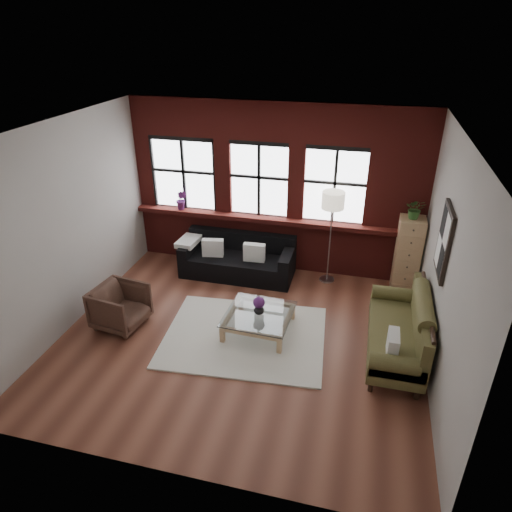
% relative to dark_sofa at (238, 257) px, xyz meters
% --- Properties ---
extents(floor, '(5.50, 5.50, 0.00)m').
position_rel_dark_sofa_xyz_m(floor, '(0.59, -1.90, -0.39)').
color(floor, brown).
rests_on(floor, ground).
extents(ceiling, '(5.50, 5.50, 0.00)m').
position_rel_dark_sofa_xyz_m(ceiling, '(0.59, -1.90, 2.81)').
color(ceiling, white).
rests_on(ceiling, ground).
extents(wall_back, '(5.50, 0.00, 5.50)m').
position_rel_dark_sofa_xyz_m(wall_back, '(0.59, 0.60, 1.21)').
color(wall_back, '#A6A29B').
rests_on(wall_back, ground).
extents(wall_front, '(5.50, 0.00, 5.50)m').
position_rel_dark_sofa_xyz_m(wall_front, '(0.59, -4.40, 1.21)').
color(wall_front, '#A6A29B').
rests_on(wall_front, ground).
extents(wall_left, '(0.00, 5.00, 5.00)m').
position_rel_dark_sofa_xyz_m(wall_left, '(-2.16, -1.90, 1.21)').
color(wall_left, '#A6A29B').
rests_on(wall_left, ground).
extents(wall_right, '(0.00, 5.00, 5.00)m').
position_rel_dark_sofa_xyz_m(wall_right, '(3.34, -1.90, 1.21)').
color(wall_right, '#A6A29B').
rests_on(wall_right, ground).
extents(brick_backwall, '(5.50, 0.12, 3.20)m').
position_rel_dark_sofa_xyz_m(brick_backwall, '(0.59, 0.54, 1.21)').
color(brick_backwall, maroon).
rests_on(brick_backwall, floor).
extents(sill_ledge, '(5.50, 0.30, 0.08)m').
position_rel_dark_sofa_xyz_m(sill_ledge, '(0.59, 0.45, 0.65)').
color(sill_ledge, maroon).
rests_on(sill_ledge, brick_backwall).
extents(window_left, '(1.38, 0.10, 1.50)m').
position_rel_dark_sofa_xyz_m(window_left, '(-1.21, 0.55, 1.36)').
color(window_left, black).
rests_on(window_left, brick_backwall).
extents(window_mid, '(1.38, 0.10, 1.50)m').
position_rel_dark_sofa_xyz_m(window_mid, '(0.29, 0.55, 1.36)').
color(window_mid, black).
rests_on(window_mid, brick_backwall).
extents(window_right, '(1.38, 0.10, 1.50)m').
position_rel_dark_sofa_xyz_m(window_right, '(1.69, 0.55, 1.36)').
color(window_right, black).
rests_on(window_right, brick_backwall).
extents(wall_poster, '(0.05, 0.74, 0.94)m').
position_rel_dark_sofa_xyz_m(wall_poster, '(3.31, -1.60, 1.46)').
color(wall_poster, black).
rests_on(wall_poster, wall_right).
extents(shag_rug, '(2.62, 2.13, 0.03)m').
position_rel_dark_sofa_xyz_m(shag_rug, '(0.65, -1.87, -0.37)').
color(shag_rug, beige).
rests_on(shag_rug, floor).
extents(dark_sofa, '(2.13, 0.86, 0.77)m').
position_rel_dark_sofa_xyz_m(dark_sofa, '(0.00, 0.00, 0.00)').
color(dark_sofa, black).
rests_on(dark_sofa, floor).
extents(pillow_a, '(0.42, 0.21, 0.34)m').
position_rel_dark_sofa_xyz_m(pillow_a, '(-0.46, -0.10, 0.19)').
color(pillow_a, silver).
rests_on(pillow_a, dark_sofa).
extents(pillow_b, '(0.41, 0.16, 0.34)m').
position_rel_dark_sofa_xyz_m(pillow_b, '(0.36, -0.10, 0.19)').
color(pillow_b, silver).
rests_on(pillow_b, dark_sofa).
extents(vintage_settee, '(0.86, 1.93, 1.03)m').
position_rel_dark_sofa_xyz_m(vintage_settee, '(2.89, -1.74, 0.13)').
color(vintage_settee, brown).
rests_on(vintage_settee, floor).
extents(pillow_settee, '(0.14, 0.38, 0.34)m').
position_rel_dark_sofa_xyz_m(pillow_settee, '(2.81, -2.33, 0.24)').
color(pillow_settee, silver).
rests_on(pillow_settee, vintage_settee).
extents(armchair, '(0.86, 0.84, 0.69)m').
position_rel_dark_sofa_xyz_m(armchair, '(-1.37, -2.04, -0.04)').
color(armchair, '#402920').
rests_on(armchair, floor).
extents(coffee_table, '(1.06, 1.06, 0.34)m').
position_rel_dark_sofa_xyz_m(coffee_table, '(0.83, -1.66, -0.22)').
color(coffee_table, tan).
rests_on(coffee_table, shag_rug).
extents(vase, '(0.18, 0.18, 0.17)m').
position_rel_dark_sofa_xyz_m(vase, '(0.83, -1.66, 0.03)').
color(vase, '#B2B2B2').
rests_on(vase, coffee_table).
extents(flowers, '(0.19, 0.19, 0.19)m').
position_rel_dark_sofa_xyz_m(flowers, '(0.83, -1.66, 0.15)').
color(flowers, '#5F256D').
rests_on(flowers, vase).
extents(drawer_chest, '(0.43, 0.43, 1.41)m').
position_rel_dark_sofa_xyz_m(drawer_chest, '(3.09, 0.21, 0.32)').
color(drawer_chest, tan).
rests_on(drawer_chest, floor).
extents(potted_plant_top, '(0.34, 0.30, 0.36)m').
position_rel_dark_sofa_xyz_m(potted_plant_top, '(3.09, 0.21, 1.20)').
color(potted_plant_top, '#2D5923').
rests_on(potted_plant_top, drawer_chest).
extents(floor_lamp, '(0.40, 0.40, 1.92)m').
position_rel_dark_sofa_xyz_m(floor_lamp, '(1.71, 0.21, 0.57)').
color(floor_lamp, '#A5A5A8').
rests_on(floor_lamp, floor).
extents(sill_plant, '(0.22, 0.18, 0.40)m').
position_rel_dark_sofa_xyz_m(sill_plant, '(-1.25, 0.42, 0.89)').
color(sill_plant, '#5F256D').
rests_on(sill_plant, sill_ledge).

